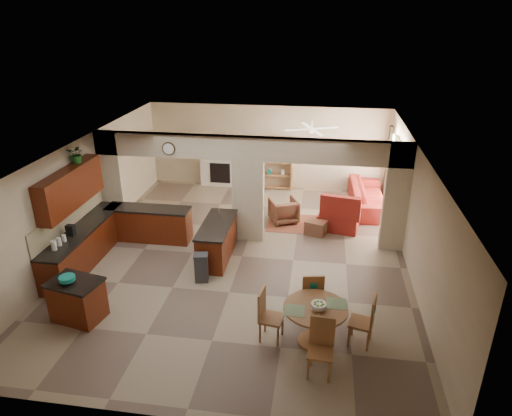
# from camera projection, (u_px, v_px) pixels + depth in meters

# --- Properties ---
(floor) EXTENTS (10.00, 10.00, 0.00)m
(floor) POSITION_uv_depth(u_px,v_px,m) (242.00, 256.00, 11.39)
(floor) COLOR gray
(floor) RESTS_ON ground
(ceiling) EXTENTS (10.00, 10.00, 0.00)m
(ceiling) POSITION_uv_depth(u_px,v_px,m) (241.00, 148.00, 10.27)
(ceiling) COLOR white
(ceiling) RESTS_ON wall_back
(wall_back) EXTENTS (8.00, 0.00, 8.00)m
(wall_back) POSITION_uv_depth(u_px,v_px,m) (268.00, 147.00, 15.36)
(wall_back) COLOR #C7B191
(wall_back) RESTS_ON floor
(wall_front) EXTENTS (8.00, 0.00, 8.00)m
(wall_front) POSITION_uv_depth(u_px,v_px,m) (178.00, 345.00, 6.30)
(wall_front) COLOR #C7B191
(wall_front) RESTS_ON floor
(wall_left) EXTENTS (0.00, 10.00, 10.00)m
(wall_left) POSITION_uv_depth(u_px,v_px,m) (84.00, 196.00, 11.37)
(wall_left) COLOR #C7B191
(wall_left) RESTS_ON floor
(wall_right) EXTENTS (0.00, 10.00, 10.00)m
(wall_right) POSITION_uv_depth(u_px,v_px,m) (416.00, 215.00, 10.29)
(wall_right) COLOR #C7B191
(wall_right) RESTS_ON floor
(partition_left_pier) EXTENTS (0.60, 0.25, 2.80)m
(partition_left_pier) POSITION_uv_depth(u_px,v_px,m) (112.00, 182.00, 12.24)
(partition_left_pier) COLOR #C7B191
(partition_left_pier) RESTS_ON floor
(partition_center_pier) EXTENTS (0.80, 0.25, 2.20)m
(partition_center_pier) POSITION_uv_depth(u_px,v_px,m) (248.00, 201.00, 11.86)
(partition_center_pier) COLOR #C7B191
(partition_center_pier) RESTS_ON floor
(partition_right_pier) EXTENTS (0.60, 0.25, 2.80)m
(partition_right_pier) POSITION_uv_depth(u_px,v_px,m) (396.00, 198.00, 11.24)
(partition_right_pier) COLOR #C7B191
(partition_right_pier) RESTS_ON floor
(partition_header) EXTENTS (8.00, 0.25, 0.60)m
(partition_header) POSITION_uv_depth(u_px,v_px,m) (248.00, 148.00, 11.30)
(partition_header) COLOR #C7B191
(partition_header) RESTS_ON partition_center_pier
(kitchen_counter) EXTENTS (2.52, 3.29, 1.48)m
(kitchen_counter) POSITION_uv_depth(u_px,v_px,m) (112.00, 235.00, 11.42)
(kitchen_counter) COLOR #3B1006
(kitchen_counter) RESTS_ON floor
(upper_cabinets) EXTENTS (0.35, 2.40, 0.90)m
(upper_cabinets) POSITION_uv_depth(u_px,v_px,m) (71.00, 188.00, 10.41)
(upper_cabinets) COLOR #3B1006
(upper_cabinets) RESTS_ON wall_left
(peninsula) EXTENTS (0.70, 1.85, 0.91)m
(peninsula) POSITION_uv_depth(u_px,v_px,m) (217.00, 241.00, 11.19)
(peninsula) COLOR #3B1006
(peninsula) RESTS_ON floor
(wall_clock) EXTENTS (0.34, 0.03, 0.34)m
(wall_clock) POSITION_uv_depth(u_px,v_px,m) (169.00, 149.00, 11.45)
(wall_clock) COLOR #4B3519
(wall_clock) RESTS_ON partition_header
(rug) EXTENTS (1.60, 1.30, 0.01)m
(rug) POSITION_uv_depth(u_px,v_px,m) (296.00, 223.00, 13.13)
(rug) COLOR #9C4B39
(rug) RESTS_ON floor
(fireplace) EXTENTS (1.60, 0.35, 1.20)m
(fireplace) POSITION_uv_depth(u_px,v_px,m) (221.00, 169.00, 15.74)
(fireplace) COLOR silver
(fireplace) RESTS_ON floor
(shelving_unit) EXTENTS (1.00, 0.32, 1.80)m
(shelving_unit) POSITION_uv_depth(u_px,v_px,m) (277.00, 163.00, 15.35)
(shelving_unit) COLOR brown
(shelving_unit) RESTS_ON floor
(window_a) EXTENTS (0.02, 0.90, 1.90)m
(window_a) POSITION_uv_depth(u_px,v_px,m) (399.00, 187.00, 12.46)
(window_a) COLOR white
(window_a) RESTS_ON wall_right
(window_b) EXTENTS (0.02, 0.90, 1.90)m
(window_b) POSITION_uv_depth(u_px,v_px,m) (392.00, 168.00, 14.00)
(window_b) COLOR white
(window_b) RESTS_ON wall_right
(glazed_door) EXTENTS (0.02, 0.70, 2.10)m
(glazed_door) POSITION_uv_depth(u_px,v_px,m) (394.00, 182.00, 13.29)
(glazed_door) COLOR white
(glazed_door) RESTS_ON wall_right
(drape_a_left) EXTENTS (0.10, 0.28, 2.30)m
(drape_a_left) POSITION_uv_depth(u_px,v_px,m) (401.00, 195.00, 11.92)
(drape_a_left) COLOR #3A1817
(drape_a_left) RESTS_ON wall_right
(drape_a_right) EXTENTS (0.10, 0.28, 2.30)m
(drape_a_right) POSITION_uv_depth(u_px,v_px,m) (395.00, 180.00, 13.01)
(drape_a_right) COLOR #3A1817
(drape_a_right) RESTS_ON wall_right
(drape_b_left) EXTENTS (0.10, 0.28, 2.30)m
(drape_b_left) POSITION_uv_depth(u_px,v_px,m) (393.00, 174.00, 13.46)
(drape_b_left) COLOR #3A1817
(drape_b_left) RESTS_ON wall_right
(drape_b_right) EXTENTS (0.10, 0.28, 2.30)m
(drape_b_right) POSITION_uv_depth(u_px,v_px,m) (388.00, 162.00, 14.55)
(drape_b_right) COLOR #3A1817
(drape_b_right) RESTS_ON wall_right
(ceiling_fan) EXTENTS (1.00, 1.00, 0.10)m
(ceiling_fan) POSITION_uv_depth(u_px,v_px,m) (312.00, 129.00, 12.88)
(ceiling_fan) COLOR white
(ceiling_fan) RESTS_ON ceiling
(kitchen_island) EXTENTS (1.11, 0.89, 0.85)m
(kitchen_island) POSITION_uv_depth(u_px,v_px,m) (77.00, 300.00, 8.95)
(kitchen_island) COLOR #3B1006
(kitchen_island) RESTS_ON floor
(teal_bowl) EXTENTS (0.31, 0.31, 0.14)m
(teal_bowl) POSITION_uv_depth(u_px,v_px,m) (67.00, 280.00, 8.70)
(teal_bowl) COLOR #127F75
(teal_bowl) RESTS_ON kitchen_island
(trash_can) EXTENTS (0.33, 0.30, 0.63)m
(trash_can) POSITION_uv_depth(u_px,v_px,m) (201.00, 269.00, 10.25)
(trash_can) COLOR #303033
(trash_can) RESTS_ON floor
(dining_table) EXTENTS (1.16, 1.16, 0.79)m
(dining_table) POSITION_uv_depth(u_px,v_px,m) (315.00, 320.00, 8.23)
(dining_table) COLOR brown
(dining_table) RESTS_ON floor
(fruit_bowl) EXTENTS (0.27, 0.27, 0.15)m
(fruit_bowl) POSITION_uv_depth(u_px,v_px,m) (319.00, 306.00, 8.03)
(fruit_bowl) COLOR #87B226
(fruit_bowl) RESTS_ON dining_table
(sofa) EXTENTS (2.65, 1.11, 0.77)m
(sofa) POSITION_uv_depth(u_px,v_px,m) (368.00, 196.00, 14.04)
(sofa) COLOR maroon
(sofa) RESTS_ON floor
(chaise) EXTENTS (1.24, 1.08, 0.44)m
(chaise) POSITION_uv_depth(u_px,v_px,m) (339.00, 221.00, 12.81)
(chaise) COLOR maroon
(chaise) RESTS_ON floor
(armchair) EXTENTS (0.98, 0.99, 0.68)m
(armchair) POSITION_uv_depth(u_px,v_px,m) (284.00, 211.00, 13.14)
(armchair) COLOR maroon
(armchair) RESTS_ON floor
(ottoman) EXTENTS (0.67, 0.67, 0.39)m
(ottoman) POSITION_uv_depth(u_px,v_px,m) (316.00, 227.00, 12.50)
(ottoman) COLOR maroon
(ottoman) RESTS_ON floor
(plant) EXTENTS (0.39, 0.34, 0.43)m
(plant) POSITION_uv_depth(u_px,v_px,m) (76.00, 154.00, 10.58)
(plant) COLOR #144E16
(plant) RESTS_ON upper_cabinets
(chair_north) EXTENTS (0.50, 0.50, 1.02)m
(chair_north) POSITION_uv_depth(u_px,v_px,m) (312.00, 294.00, 8.91)
(chair_north) COLOR brown
(chair_north) RESTS_ON floor
(chair_east) EXTENTS (0.50, 0.50, 1.02)m
(chair_east) POSITION_uv_depth(u_px,v_px,m) (366.00, 319.00, 8.19)
(chair_east) COLOR brown
(chair_east) RESTS_ON floor
(chair_south) EXTENTS (0.45, 0.45, 1.02)m
(chair_south) POSITION_uv_depth(u_px,v_px,m) (321.00, 344.00, 7.58)
(chair_south) COLOR brown
(chair_south) RESTS_ON floor
(chair_west) EXTENTS (0.48, 0.48, 1.02)m
(chair_west) POSITION_uv_depth(u_px,v_px,m) (267.00, 313.00, 8.35)
(chair_west) COLOR brown
(chair_west) RESTS_ON floor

